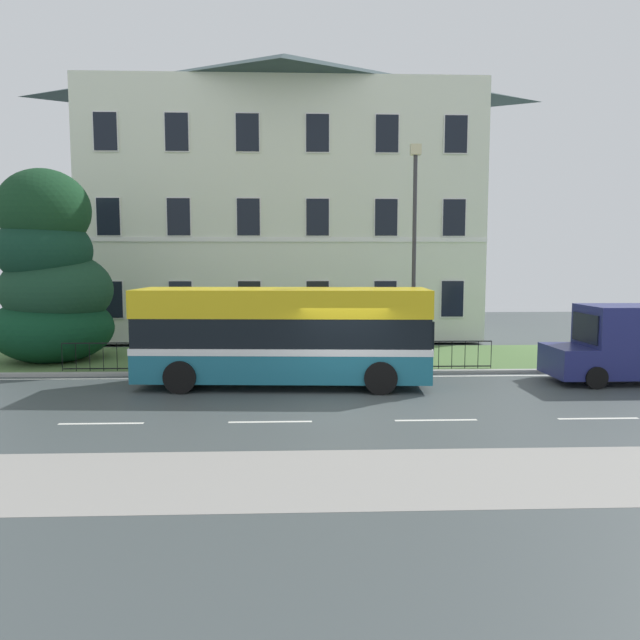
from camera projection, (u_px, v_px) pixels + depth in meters
name	position (u px, v px, depth m)	size (l,w,h in m)	color
ground_plane	(344.00, 394.00, 17.28)	(60.00, 56.00, 0.18)	#3E4647
georgian_townhouse	(285.00, 195.00, 30.48)	(18.65, 8.76, 14.01)	silver
iron_verge_railing	(280.00, 355.00, 20.38)	(14.66, 0.04, 0.97)	black
evergreen_tree	(51.00, 280.00, 21.99)	(4.41, 4.38, 7.11)	#423328
single_decker_bus	(283.00, 335.00, 18.24)	(8.97, 2.96, 2.99)	#1D667E
street_lamp_post	(414.00, 243.00, 20.66)	(0.36, 0.24, 7.67)	#333338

